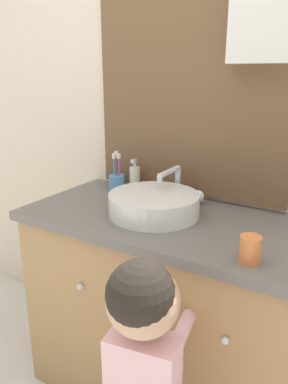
{
  "coord_description": "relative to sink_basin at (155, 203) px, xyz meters",
  "views": [
    {
      "loc": [
        0.55,
        -0.85,
        1.34
      ],
      "look_at": [
        -0.13,
        0.27,
        0.92
      ],
      "focal_mm": 35.0,
      "sensor_mm": 36.0,
      "label": 1
    }
  ],
  "objects": [
    {
      "name": "toothbrush_holder",
      "position": [
        -0.3,
        0.18,
        -0.0
      ],
      "size": [
        0.07,
        0.07,
        0.18
      ],
      "color": "#4C93C6",
      "rests_on": "vanity_counter"
    },
    {
      "name": "child_figure",
      "position": [
        0.25,
        -0.48,
        -0.27
      ],
      "size": [
        0.21,
        0.45,
        0.92
      ],
      "color": "slate",
      "rests_on": "ground_plane"
    },
    {
      "name": "vanity_counter",
      "position": [
        0.12,
        0.0,
        -0.45
      ],
      "size": [
        1.24,
        0.55,
        0.82
      ],
      "color": "#A37A4C",
      "rests_on": "ground_plane"
    },
    {
      "name": "sink_basin",
      "position": [
        0.0,
        0.0,
        0.0
      ],
      "size": [
        0.35,
        0.4,
        0.16
      ],
      "color": "silver",
      "rests_on": "vanity_counter"
    },
    {
      "name": "drinking_cup",
      "position": [
        0.42,
        -0.18,
        -0.0
      ],
      "size": [
        0.06,
        0.06,
        0.08
      ],
      "primitive_type": "cylinder",
      "color": "orange",
      "rests_on": "vanity_counter"
    },
    {
      "name": "wall_back",
      "position": [
        0.14,
        0.3,
        0.43
      ],
      "size": [
        3.2,
        0.18,
        2.5
      ],
      "color": "beige",
      "rests_on": "ground_plane"
    },
    {
      "name": "soap_dispenser",
      "position": [
        -0.22,
        0.2,
        0.02
      ],
      "size": [
        0.05,
        0.05,
        0.15
      ],
      "color": "beige",
      "rests_on": "vanity_counter"
    }
  ]
}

